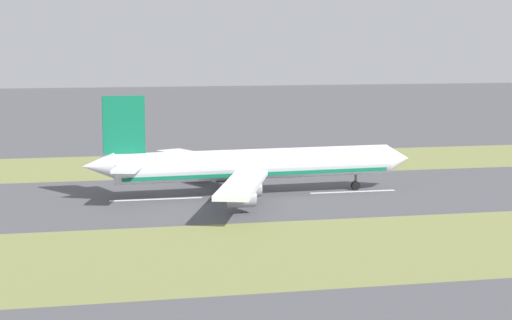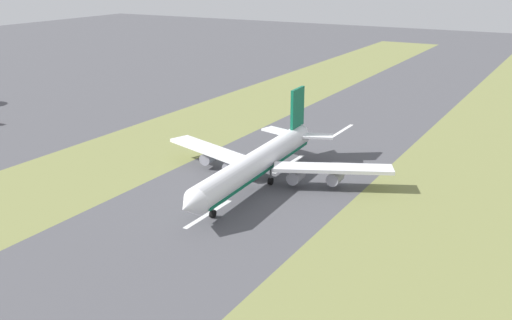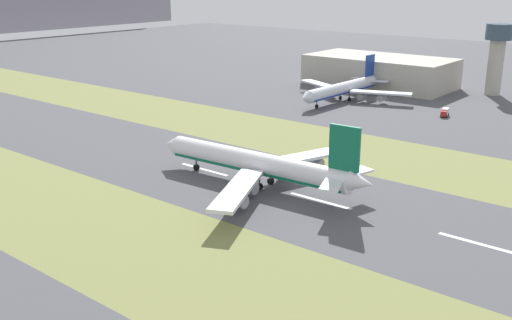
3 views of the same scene
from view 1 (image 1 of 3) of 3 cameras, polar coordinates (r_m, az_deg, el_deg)
The scene contains 6 objects.
ground_plane at distance 169.73m, azimuth -0.55°, elevation -2.40°, with size 800.00×800.00×0.00m, color #4C4C51.
grass_median_west at distance 213.44m, azimuth -2.96°, elevation -0.26°, with size 40.00×600.00×0.01m, color olive.
grass_median_east at distance 126.92m, azimuth 3.51°, elevation -5.99°, with size 40.00×600.00×0.01m, color olive.
centreline_dash_mid at distance 167.14m, azimuth -6.67°, elevation -2.61°, with size 1.20×18.00×0.01m, color silver.
centreline_dash_far at distance 175.31m, azimuth 6.47°, elevation -2.11°, with size 1.20×18.00×0.01m, color silver.
airplane_main_jet at distance 169.47m, azimuth -0.62°, elevation -0.35°, with size 64.04×67.20×20.20m.
Camera 1 is at (163.61, -33.14, 30.72)m, focal length 60.00 mm.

